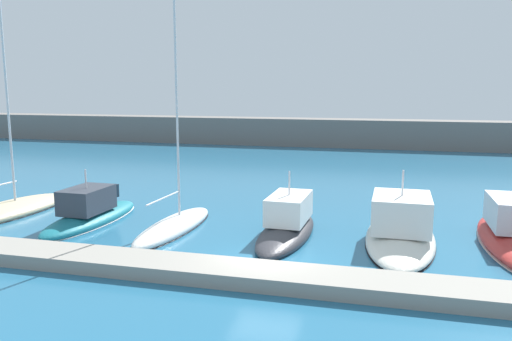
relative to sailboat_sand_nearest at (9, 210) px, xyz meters
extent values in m
plane|color=#236084|center=(14.84, -4.31, -0.17)|extent=(120.00, 120.00, 0.00)
cube|color=gray|center=(14.84, -5.88, 0.08)|extent=(35.68, 1.90, 0.50)
cube|color=slate|center=(14.84, 34.71, 1.34)|extent=(108.00, 3.41, 3.03)
ellipsoid|color=beige|center=(0.00, 0.00, -0.03)|extent=(3.35, 8.28, 0.94)
ellipsoid|color=black|center=(0.00, 0.00, -0.15)|extent=(3.38, 8.36, 0.12)
cylinder|color=silver|center=(0.04, 0.48, 6.21)|extent=(0.12, 0.12, 11.53)
ellipsoid|color=#19707F|center=(5.07, -0.33, -0.02)|extent=(2.38, 7.31, 0.87)
ellipsoid|color=silver|center=(5.07, -0.33, -0.15)|extent=(2.40, 7.39, 0.12)
cube|color=#333842|center=(5.07, -0.62, 1.00)|extent=(1.77, 2.63, 1.17)
cube|color=black|center=(5.10, 0.73, 1.17)|extent=(1.55, 0.69, 0.65)
cylinder|color=silver|center=(5.07, -0.62, 2.03)|extent=(0.08, 0.08, 0.90)
ellipsoid|color=white|center=(9.61, -0.67, -0.01)|extent=(2.05, 7.07, 0.84)
ellipsoid|color=black|center=(9.61, -0.67, -0.15)|extent=(2.07, 7.14, 0.12)
cylinder|color=silver|center=(9.64, -0.07, 7.71)|extent=(0.10, 0.10, 14.61)
cylinder|color=silver|center=(9.56, -1.63, 1.54)|extent=(0.23, 3.03, 0.07)
ellipsoid|color=#2D2D33|center=(14.85, -0.39, -0.03)|extent=(2.31, 7.05, 0.92)
cube|color=silver|center=(14.87, 0.10, 1.02)|extent=(1.72, 3.04, 1.18)
cube|color=black|center=(14.89, 0.68, 1.20)|extent=(1.48, 0.80, 0.66)
cylinder|color=silver|center=(14.87, 0.10, 2.15)|extent=(0.08, 0.08, 1.07)
ellipsoid|color=silver|center=(19.72, 0.18, -0.04)|extent=(3.03, 8.61, 0.86)
ellipsoid|color=black|center=(19.72, 0.18, -0.15)|extent=(3.06, 8.69, 0.12)
cube|color=silver|center=(19.72, 0.04, 1.13)|extent=(2.43, 3.03, 1.48)
cube|color=black|center=(19.75, 1.43, 1.35)|extent=(2.15, 0.79, 0.83)
cylinder|color=silver|center=(19.72, 0.04, 2.41)|extent=(0.08, 0.08, 1.08)
camera|label=1|loc=(18.99, -21.79, 6.41)|focal=35.67mm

